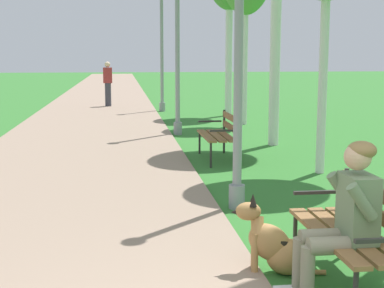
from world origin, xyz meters
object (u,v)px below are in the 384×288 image
(park_bench_mid, at_px, (221,132))
(lamp_post_near, at_px, (239,40))
(lamp_post_far, at_px, (162,45))
(pedestrian_distant, at_px, (108,84))
(park_bench_near, at_px, (357,226))
(person_seated_on_near_bench, at_px, (344,215))
(dog_shepherd, at_px, (275,245))
(lamp_post_mid, at_px, (177,34))

(park_bench_mid, bearing_deg, lamp_post_near, -96.69)
(lamp_post_far, bearing_deg, lamp_post_near, -89.93)
(lamp_post_far, xyz_separation_m, pedestrian_distant, (-1.85, 1.75, -1.37))
(park_bench_mid, bearing_deg, park_bench_near, -88.99)
(lamp_post_near, xyz_separation_m, pedestrian_distant, (-1.86, 14.11, -1.22))
(park_bench_mid, xyz_separation_m, lamp_post_near, (-0.38, -3.26, 1.55))
(person_seated_on_near_bench, relative_size, lamp_post_near, 0.31)
(park_bench_mid, height_order, pedestrian_distant, pedestrian_distant)
(park_bench_near, bearing_deg, dog_shepherd, 150.21)
(lamp_post_near, height_order, lamp_post_mid, lamp_post_mid)
(person_seated_on_near_bench, bearing_deg, lamp_post_mid, 92.08)
(dog_shepherd, distance_m, lamp_post_near, 2.80)
(park_bench_mid, xyz_separation_m, dog_shepherd, (-0.49, -5.41, -0.25))
(dog_shepherd, relative_size, lamp_post_mid, 0.18)
(park_bench_mid, distance_m, person_seated_on_near_bench, 5.96)
(person_seated_on_near_bench, distance_m, dog_shepherd, 0.79)
(person_seated_on_near_bench, distance_m, lamp_post_mid, 9.52)
(lamp_post_near, height_order, lamp_post_far, lamp_post_far)
(person_seated_on_near_bench, relative_size, lamp_post_far, 0.29)
(lamp_post_near, distance_m, lamp_post_mid, 6.67)
(lamp_post_mid, xyz_separation_m, pedestrian_distant, (-1.80, 7.45, -1.54))
(pedestrian_distant, bearing_deg, lamp_post_far, -43.55)
(dog_shepherd, bearing_deg, park_bench_near, -29.79)
(lamp_post_near, relative_size, lamp_post_far, 0.93)
(park_bench_near, bearing_deg, pedestrian_distant, 98.04)
(park_bench_near, height_order, park_bench_mid, same)
(park_bench_mid, height_order, lamp_post_near, lamp_post_near)
(lamp_post_near, bearing_deg, park_bench_near, -78.97)
(park_bench_mid, distance_m, dog_shepherd, 5.43)
(park_bench_mid, relative_size, lamp_post_far, 0.35)
(park_bench_near, height_order, person_seated_on_near_bench, person_seated_on_near_bench)
(park_bench_mid, height_order, dog_shepherd, park_bench_mid)
(lamp_post_near, bearing_deg, park_bench_mid, 83.31)
(park_bench_mid, relative_size, lamp_post_near, 0.38)
(person_seated_on_near_bench, bearing_deg, pedestrian_distant, 97.25)
(park_bench_near, xyz_separation_m, lamp_post_far, (-0.50, 14.83, 1.70))
(lamp_post_mid, height_order, pedestrian_distant, lamp_post_mid)
(lamp_post_mid, distance_m, pedestrian_distant, 7.81)
(lamp_post_mid, xyz_separation_m, lamp_post_far, (0.05, 5.69, -0.17))
(park_bench_near, distance_m, lamp_post_near, 2.97)
(dog_shepherd, distance_m, pedestrian_distant, 16.36)
(lamp_post_far, bearing_deg, lamp_post_mid, -90.49)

